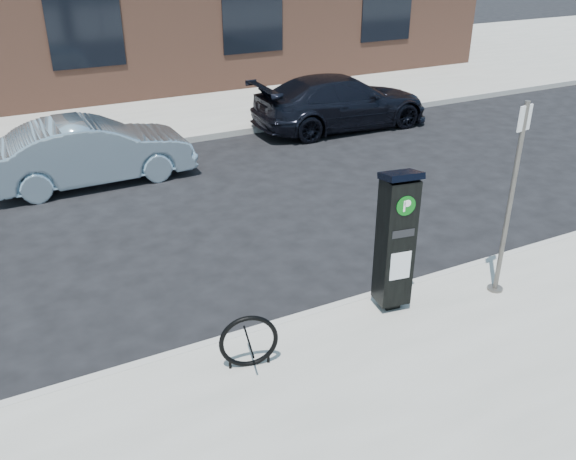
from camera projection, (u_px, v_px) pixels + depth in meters
ground at (288, 328)px, 8.00m from camera, size 120.00×120.00×0.00m
sidewalk_far at (83, 94)px, 19.12m from camera, size 60.00×12.00×0.15m
curb_near at (288, 324)px, 7.95m from camera, size 60.00×0.12×0.16m
curb_far at (131, 148)px, 14.35m from camera, size 60.00×0.12×0.16m
parking_kiosk at (396, 240)px, 7.75m from camera, size 0.50×0.46×1.95m
sign_pole at (510, 203)px, 7.98m from camera, size 0.24×0.21×2.68m
bike_rack at (249, 342)px, 6.93m from camera, size 0.68×0.22×0.69m
car_silver at (92, 151)px, 12.36m from camera, size 4.03×1.44×1.32m
car_dark at (341, 102)px, 15.82m from camera, size 4.78×2.08×1.37m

